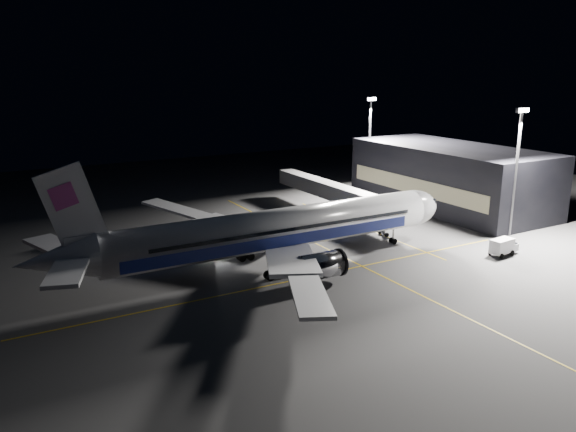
% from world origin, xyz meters
% --- Properties ---
extents(ground, '(200.00, 200.00, 0.00)m').
position_xyz_m(ground, '(0.00, 0.00, 0.00)').
color(ground, '#4C4C4F').
rests_on(ground, ground).
extents(guide_line_main, '(0.25, 80.00, 0.01)m').
position_xyz_m(guide_line_main, '(10.00, 0.00, 0.01)').
color(guide_line_main, gold).
rests_on(guide_line_main, ground).
extents(guide_line_cross, '(70.00, 0.25, 0.01)m').
position_xyz_m(guide_line_cross, '(0.00, -6.00, 0.01)').
color(guide_line_cross, gold).
rests_on(guide_line_cross, ground).
extents(guide_line_side, '(0.25, 40.00, 0.01)m').
position_xyz_m(guide_line_side, '(22.00, 10.00, 0.01)').
color(guide_line_side, gold).
rests_on(guide_line_side, ground).
extents(airliner, '(61.48, 54.22, 16.64)m').
position_xyz_m(airliner, '(-1.08, 0.00, 5.16)').
color(airliner, silver).
rests_on(airliner, ground).
extents(terminal, '(18.12, 40.00, 12.00)m').
position_xyz_m(terminal, '(45.98, 14.00, 6.00)').
color(terminal, black).
rests_on(terminal, ground).
extents(jet_bridge, '(3.60, 34.40, 6.30)m').
position_xyz_m(jet_bridge, '(22.00, 18.06, 4.58)').
color(jet_bridge, '#B2B2B7').
rests_on(jet_bridge, ground).
extents(floodlight_mast_north, '(2.40, 0.68, 20.70)m').
position_xyz_m(floodlight_mast_north, '(40.00, 31.99, 12.37)').
color(floodlight_mast_north, '#59595E').
rests_on(floodlight_mast_north, ground).
extents(floodlight_mast_south, '(2.40, 0.67, 20.70)m').
position_xyz_m(floodlight_mast_south, '(40.00, -6.01, 12.37)').
color(floodlight_mast_south, '#59595E').
rests_on(floodlight_mast_south, ground).
extents(service_truck, '(4.98, 2.51, 2.46)m').
position_xyz_m(service_truck, '(31.13, -12.20, 1.31)').
color(service_truck, silver).
rests_on(service_truck, ground).
extents(baggage_tug, '(2.91, 2.44, 1.95)m').
position_xyz_m(baggage_tug, '(-6.91, 7.99, 0.90)').
color(baggage_tug, black).
rests_on(baggage_tug, ground).
extents(safety_cone_a, '(0.37, 0.37, 0.56)m').
position_xyz_m(safety_cone_a, '(-2.87, 8.62, 0.28)').
color(safety_cone_a, orange).
rests_on(safety_cone_a, ground).
extents(safety_cone_b, '(0.40, 0.40, 0.61)m').
position_xyz_m(safety_cone_b, '(-0.91, 7.10, 0.30)').
color(safety_cone_b, orange).
rests_on(safety_cone_b, ground).
extents(safety_cone_c, '(0.34, 0.34, 0.52)m').
position_xyz_m(safety_cone_c, '(-4.96, 12.35, 0.26)').
color(safety_cone_c, orange).
rests_on(safety_cone_c, ground).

